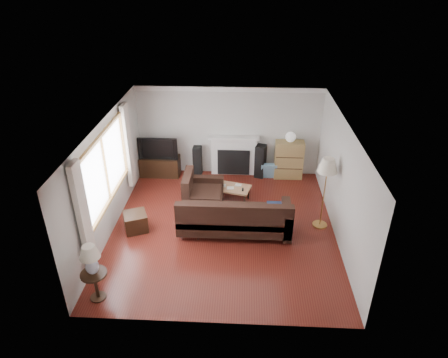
# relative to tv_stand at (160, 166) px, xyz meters

# --- Properties ---
(room) EXTENTS (5.10, 5.60, 2.54)m
(room) POSITION_rel_tv_stand_xyz_m (1.92, -2.47, 0.98)
(room) COLOR #591B13
(room) RESTS_ON ground
(window) EXTENTS (0.12, 2.74, 1.54)m
(window) POSITION_rel_tv_stand_xyz_m (-0.53, -2.67, 1.28)
(window) COLOR brown
(window) RESTS_ON room
(curtain_near) EXTENTS (0.10, 0.35, 2.10)m
(curtain_near) POSITION_rel_tv_stand_xyz_m (-0.48, -4.19, 1.13)
(curtain_near) COLOR beige
(curtain_near) RESTS_ON room
(curtain_far) EXTENTS (0.10, 0.35, 2.10)m
(curtain_far) POSITION_rel_tv_stand_xyz_m (-0.48, -1.15, 1.13)
(curtain_far) COLOR beige
(curtain_far) RESTS_ON room
(fireplace) EXTENTS (1.40, 0.26, 1.15)m
(fireplace) POSITION_rel_tv_stand_xyz_m (2.07, 0.17, 0.30)
(fireplace) COLOR white
(fireplace) RESTS_ON room
(tv_stand) EXTENTS (1.10, 0.49, 0.55)m
(tv_stand) POSITION_rel_tv_stand_xyz_m (0.00, 0.00, 0.00)
(tv_stand) COLOR black
(tv_stand) RESTS_ON ground
(television) EXTENTS (1.09, 0.14, 0.63)m
(television) POSITION_rel_tv_stand_xyz_m (0.00, 0.00, 0.59)
(television) COLOR black
(television) RESTS_ON tv_stand
(speaker_left) EXTENTS (0.24, 0.29, 0.84)m
(speaker_left) POSITION_rel_tv_stand_xyz_m (1.06, 0.08, 0.15)
(speaker_left) COLOR black
(speaker_left) RESTS_ON ground
(speaker_right) EXTENTS (0.34, 0.38, 0.94)m
(speaker_right) POSITION_rel_tv_stand_xyz_m (2.82, 0.06, 0.20)
(speaker_right) COLOR black
(speaker_right) RESTS_ON ground
(bookshelf) EXTENTS (0.78, 0.37, 1.07)m
(bookshelf) POSITION_rel_tv_stand_xyz_m (3.60, 0.06, 0.26)
(bookshelf) COLOR #9B7D47
(bookshelf) RESTS_ON ground
(globe_lamp) EXTENTS (0.28, 0.28, 0.28)m
(globe_lamp) POSITION_rel_tv_stand_xyz_m (3.60, 0.06, 0.94)
(globe_lamp) COLOR white
(globe_lamp) RESTS_ON bookshelf
(sectional_sofa) EXTENTS (2.70, 1.97, 0.87)m
(sectional_sofa) POSITION_rel_tv_stand_xyz_m (2.18, -2.60, 0.16)
(sectional_sofa) COLOR black
(sectional_sofa) RESTS_ON ground
(coffee_table) EXTENTS (1.07, 0.76, 0.38)m
(coffee_table) POSITION_rel_tv_stand_xyz_m (2.04, -1.26, -0.08)
(coffee_table) COLOR #A6754F
(coffee_table) RESTS_ON ground
(footstool) EXTENTS (0.64, 0.64, 0.42)m
(footstool) POSITION_rel_tv_stand_xyz_m (-0.05, -2.65, -0.07)
(footstool) COLOR black
(footstool) RESTS_ON ground
(floor_lamp) EXTENTS (0.48, 0.48, 1.72)m
(floor_lamp) POSITION_rel_tv_stand_xyz_m (4.14, -2.27, 0.58)
(floor_lamp) COLOR #C08842
(floor_lamp) RESTS_ON ground
(side_table) EXTENTS (0.46, 0.46, 0.58)m
(side_table) POSITION_rel_tv_stand_xyz_m (-0.23, -4.76, 0.02)
(side_table) COLOR black
(side_table) RESTS_ON ground
(table_lamp) EXTENTS (0.36, 0.36, 0.58)m
(table_lamp) POSITION_rel_tv_stand_xyz_m (-0.23, -4.76, 0.60)
(table_lamp) COLOR silver
(table_lamp) RESTS_ON side_table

